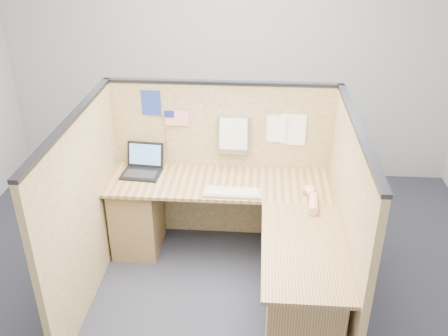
# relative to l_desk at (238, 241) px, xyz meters

# --- Properties ---
(floor) EXTENTS (5.00, 5.00, 0.00)m
(floor) POSITION_rel_l_desk_xyz_m (-0.18, -0.29, -0.39)
(floor) COLOR black
(floor) RESTS_ON ground
(wall_back) EXTENTS (5.00, 0.00, 5.00)m
(wall_back) POSITION_rel_l_desk_xyz_m (-0.18, 1.96, 1.01)
(wall_back) COLOR #A3A5A8
(wall_back) RESTS_ON floor
(cubicle_partitions) EXTENTS (2.06, 1.83, 1.53)m
(cubicle_partitions) POSITION_rel_l_desk_xyz_m (-0.18, 0.14, 0.38)
(cubicle_partitions) COLOR brown
(cubicle_partitions) RESTS_ON floor
(l_desk) EXTENTS (1.95, 1.75, 0.73)m
(l_desk) POSITION_rel_l_desk_xyz_m (0.00, 0.00, 0.00)
(l_desk) COLOR brown
(l_desk) RESTS_ON floor
(laptop) EXTENTS (0.35, 0.34, 0.24)m
(laptop) POSITION_rel_l_desk_xyz_m (-0.88, 0.53, 0.40)
(laptop) COLOR black
(laptop) RESTS_ON l_desk
(keyboard) EXTENTS (0.49, 0.17, 0.03)m
(keyboard) POSITION_rel_l_desk_xyz_m (-0.06, 0.19, 0.35)
(keyboard) COLOR gray
(keyboard) RESTS_ON l_desk
(mouse) EXTENTS (0.13, 0.10, 0.05)m
(mouse) POSITION_rel_l_desk_xyz_m (0.58, 0.24, 0.36)
(mouse) COLOR silver
(mouse) RESTS_ON l_desk
(hand_forearm) EXTENTS (0.11, 0.39, 0.08)m
(hand_forearm) POSITION_rel_l_desk_xyz_m (0.59, 0.10, 0.38)
(hand_forearm) COLOR tan
(hand_forearm) RESTS_ON l_desk
(blue_poster) EXTENTS (0.17, 0.01, 0.23)m
(blue_poster) POSITION_rel_l_desk_xyz_m (-0.80, 0.68, 0.93)
(blue_poster) COLOR navy
(blue_poster) RESTS_ON cubicle_partitions
(american_flag) EXTENTS (0.22, 0.01, 0.38)m
(american_flag) POSITION_rel_l_desk_xyz_m (-0.60, 0.67, 0.79)
(american_flag) COLOR olive
(american_flag) RESTS_ON cubicle_partitions
(file_holder) EXTENTS (0.28, 0.05, 0.35)m
(file_holder) POSITION_rel_l_desk_xyz_m (-0.08, 0.66, 0.66)
(file_holder) COLOR slate
(file_holder) RESTS_ON cubicle_partitions
(paper_left) EXTENTS (0.20, 0.03, 0.25)m
(paper_left) POSITION_rel_l_desk_xyz_m (0.28, 0.68, 0.72)
(paper_left) COLOR white
(paper_left) RESTS_ON cubicle_partitions
(paper_right) EXTENTS (0.23, 0.02, 0.29)m
(paper_right) POSITION_rel_l_desk_xyz_m (0.44, 0.68, 0.72)
(paper_right) COLOR white
(paper_right) RESTS_ON cubicle_partitions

